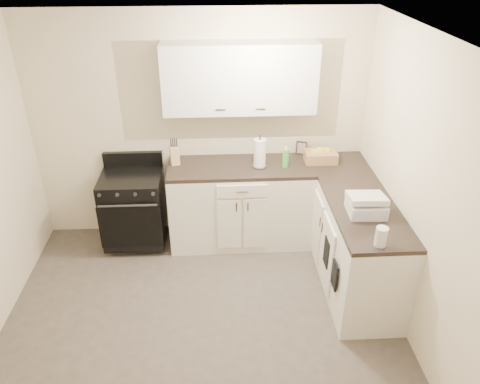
{
  "coord_description": "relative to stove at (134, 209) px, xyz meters",
  "views": [
    {
      "loc": [
        0.17,
        -2.97,
        3.13
      ],
      "look_at": [
        0.38,
        0.85,
        0.98
      ],
      "focal_mm": 35.0,
      "sensor_mm": 36.0,
      "label": 1
    }
  ],
  "objects": [
    {
      "name": "floor",
      "position": [
        0.75,
        -1.48,
        -0.46
      ],
      "size": [
        3.6,
        3.6,
        0.0
      ],
      "primitive_type": "plane",
      "color": "#473F38",
      "rests_on": "ground"
    },
    {
      "name": "ceiling",
      "position": [
        0.75,
        -1.48,
        2.04
      ],
      "size": [
        3.6,
        3.6,
        0.0
      ],
      "primitive_type": "plane",
      "color": "white",
      "rests_on": "wall_back"
    },
    {
      "name": "wall_back",
      "position": [
        0.75,
        0.32,
        0.79
      ],
      "size": [
        3.6,
        0.0,
        3.6
      ],
      "primitive_type": "plane",
      "rotation": [
        1.57,
        0.0,
        0.0
      ],
      "color": "beige",
      "rests_on": "ground"
    },
    {
      "name": "wall_right",
      "position": [
        2.55,
        -1.48,
        0.79
      ],
      "size": [
        0.0,
        3.6,
        3.6
      ],
      "primitive_type": "plane",
      "rotation": [
        1.57,
        0.0,
        -1.57
      ],
      "color": "beige",
      "rests_on": "ground"
    },
    {
      "name": "base_cabinets_back",
      "position": [
        1.18,
        0.02,
        -0.01
      ],
      "size": [
        1.55,
        0.6,
        0.9
      ],
      "primitive_type": "cube",
      "color": "white",
      "rests_on": "floor"
    },
    {
      "name": "base_cabinets_right",
      "position": [
        2.25,
        -0.63,
        -0.01
      ],
      "size": [
        0.6,
        1.9,
        0.9
      ],
      "primitive_type": "cube",
      "color": "white",
      "rests_on": "floor"
    },
    {
      "name": "countertop_back",
      "position": [
        1.18,
        0.02,
        0.46
      ],
      "size": [
        1.55,
        0.6,
        0.04
      ],
      "primitive_type": "cube",
      "color": "black",
      "rests_on": "base_cabinets_back"
    },
    {
      "name": "countertop_right",
      "position": [
        2.25,
        -0.63,
        0.46
      ],
      "size": [
        0.6,
        1.9,
        0.04
      ],
      "primitive_type": "cube",
      "color": "black",
      "rests_on": "base_cabinets_right"
    },
    {
      "name": "upper_cabinets",
      "position": [
        1.18,
        0.18,
        1.38
      ],
      "size": [
        1.55,
        0.3,
        0.7
      ],
      "primitive_type": "cube",
      "color": "white",
      "rests_on": "wall_back"
    },
    {
      "name": "stove",
      "position": [
        0.0,
        0.0,
        0.0
      ],
      "size": [
        0.65,
        0.55,
        0.79
      ],
      "primitive_type": "cube",
      "color": "black",
      "rests_on": "floor"
    },
    {
      "name": "knife_block",
      "position": [
        0.48,
        0.1,
        0.58
      ],
      "size": [
        0.11,
        0.11,
        0.21
      ],
      "primitive_type": "cube",
      "rotation": [
        0.0,
        0.0,
        0.27
      ],
      "color": "#D6B884",
      "rests_on": "countertop_back"
    },
    {
      "name": "paper_towel",
      "position": [
        1.38,
        -0.0,
        0.63
      ],
      "size": [
        0.16,
        0.16,
        0.31
      ],
      "primitive_type": "cylinder",
      "rotation": [
        0.0,
        0.0,
        -0.32
      ],
      "color": "white",
      "rests_on": "countertop_back"
    },
    {
      "name": "soap_bottle",
      "position": [
        1.65,
        -0.03,
        0.58
      ],
      "size": [
        0.07,
        0.07,
        0.21
      ],
      "primitive_type": "cylinder",
      "rotation": [
        0.0,
        0.0,
        -0.06
      ],
      "color": "green",
      "rests_on": "countertop_back"
    },
    {
      "name": "picture_frame",
      "position": [
        1.87,
        0.28,
        0.55
      ],
      "size": [
        0.12,
        0.08,
        0.15
      ],
      "primitive_type": "cube",
      "rotation": [
        -0.14,
        0.0,
        -0.36
      ],
      "color": "black",
      "rests_on": "countertop_back"
    },
    {
      "name": "wicker_basket",
      "position": [
        2.05,
        0.09,
        0.54
      ],
      "size": [
        0.35,
        0.23,
        0.11
      ],
      "primitive_type": "cube",
      "rotation": [
        0.0,
        0.0,
        -0.02
      ],
      "color": "tan",
      "rests_on": "countertop_right"
    },
    {
      "name": "countertop_grill",
      "position": [
        2.23,
        -0.99,
        0.54
      ],
      "size": [
        0.33,
        0.31,
        0.12
      ],
      "primitive_type": "cube",
      "rotation": [
        0.0,
        0.0,
        -0.04
      ],
      "color": "silver",
      "rests_on": "countertop_right"
    },
    {
      "name": "glass_jar",
      "position": [
        2.2,
        -1.48,
        0.56
      ],
      "size": [
        0.1,
        0.1,
        0.16
      ],
      "primitive_type": "cylinder",
      "rotation": [
        0.0,
        0.0,
        0.03
      ],
      "color": "silver",
      "rests_on": "countertop_right"
    },
    {
      "name": "oven_mitt_near",
      "position": [
        1.93,
        -1.29,
        0.03
      ],
      "size": [
        0.02,
        0.15,
        0.26
      ],
      "primitive_type": "cube",
      "color": "black",
      "rests_on": "base_cabinets_right"
    },
    {
      "name": "oven_mitt_far",
      "position": [
        1.93,
        -0.97,
        0.04
      ],
      "size": [
        0.02,
        0.16,
        0.28
      ],
      "primitive_type": "cube",
      "color": "black",
      "rests_on": "base_cabinets_right"
    }
  ]
}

